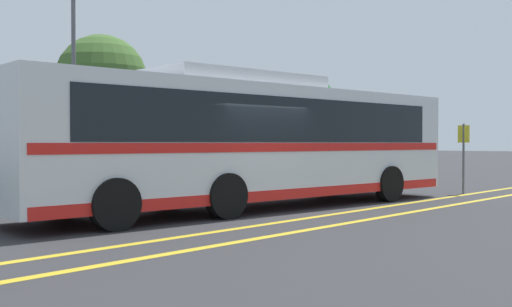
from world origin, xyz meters
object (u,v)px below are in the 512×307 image
Objects in this scene: transit_bus at (256,140)px; bus_stop_sign at (464,149)px; street_lamp at (73,43)px; tree_1 at (102,81)px; tree_0 at (306,106)px.

transit_bus is 7.98m from bus_stop_sign.
tree_1 is at bearing 45.99° from street_lamp.
tree_0 is at bearing 155.31° from bus_stop_sign.
bus_stop_sign is at bearing -120.31° from tree_0.
transit_bus is at bearing -98.78° from bus_stop_sign.
transit_bus is at bearing -84.53° from street_lamp.
transit_bus is 2.46× the size of tree_0.
street_lamp is 15.70m from tree_0.
tree_1 is (-12.36, 0.71, 0.47)m from tree_0.
street_lamp is at bearing -170.83° from tree_0.
bus_stop_sign is 0.33× the size of street_lamp.
tree_1 is (-5.35, 12.69, 2.72)m from bus_stop_sign.
transit_bus reaches higher than bus_stop_sign.
tree_1 reaches higher than tree_0.
tree_0 reaches higher than bus_stop_sign.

